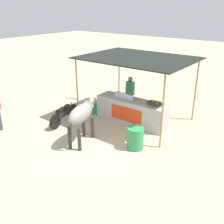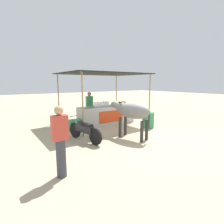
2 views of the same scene
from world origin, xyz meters
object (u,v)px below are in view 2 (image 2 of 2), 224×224
(stall_counter, at_px, (107,115))
(passerby_on_street, at_px, (60,141))
(fruit_crate, at_px, (121,103))
(cow, at_px, (132,112))
(water_barrel, at_px, (148,120))
(vendor_behind_counter, at_px, (90,107))
(cooler_box, at_px, (75,125))
(motorcycle_parked, at_px, (84,130))

(stall_counter, relative_size, passerby_on_street, 1.82)
(fruit_crate, relative_size, cow, 0.24)
(water_barrel, bearing_deg, passerby_on_street, -158.27)
(stall_counter, xyz_separation_m, water_barrel, (1.25, -1.69, -0.11))
(water_barrel, relative_size, passerby_on_street, 0.45)
(vendor_behind_counter, xyz_separation_m, cow, (0.15, -3.18, 0.18))
(water_barrel, height_order, cow, cow)
(vendor_behind_counter, xyz_separation_m, passerby_on_street, (-3.06, -4.40, 0.00))
(vendor_behind_counter, distance_m, cooler_box, 1.60)
(fruit_crate, distance_m, motorcycle_parked, 3.58)
(cooler_box, xyz_separation_m, passerby_on_street, (-1.85, -3.55, 0.61))
(stall_counter, height_order, water_barrel, stall_counter)
(cooler_box, relative_size, water_barrel, 0.80)
(cooler_box, xyz_separation_m, cow, (1.36, -2.33, 0.79))
(fruit_crate, distance_m, passerby_on_street, 5.91)
(passerby_on_street, bearing_deg, stall_counter, 44.89)
(fruit_crate, distance_m, cooler_box, 2.87)
(fruit_crate, bearing_deg, vendor_behind_counter, 155.56)
(stall_counter, xyz_separation_m, passerby_on_street, (-3.66, -3.64, 0.37))
(vendor_behind_counter, bearing_deg, cooler_box, -144.95)
(water_barrel, distance_m, passerby_on_street, 5.30)
(stall_counter, distance_m, cow, 2.52)
(stall_counter, xyz_separation_m, fruit_crate, (0.95, 0.05, 0.55))
(cow, relative_size, motorcycle_parked, 1.04)
(stall_counter, bearing_deg, vendor_behind_counter, 128.26)
(motorcycle_parked, bearing_deg, cow, -23.72)
(water_barrel, xyz_separation_m, cow, (-1.69, -0.73, 0.66))
(water_barrel, height_order, passerby_on_street, passerby_on_street)
(motorcycle_parked, bearing_deg, vendor_behind_counter, 57.97)
(vendor_behind_counter, height_order, cow, vendor_behind_counter)
(water_barrel, bearing_deg, motorcycle_parked, 179.97)
(fruit_crate, xyz_separation_m, passerby_on_street, (-4.61, -3.69, -0.18))
(cow, xyz_separation_m, passerby_on_street, (-3.21, -1.22, -0.18))
(stall_counter, distance_m, cooler_box, 1.82)
(vendor_behind_counter, relative_size, cooler_box, 2.75)
(fruit_crate, xyz_separation_m, cow, (-1.40, -2.47, 0.00))
(cooler_box, relative_size, passerby_on_street, 0.36)
(fruit_crate, height_order, cooler_box, fruit_crate)
(passerby_on_street, bearing_deg, water_barrel, 21.73)
(stall_counter, bearing_deg, motorcycle_parked, -141.50)
(fruit_crate, bearing_deg, cooler_box, -176.97)
(stall_counter, relative_size, cow, 1.62)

